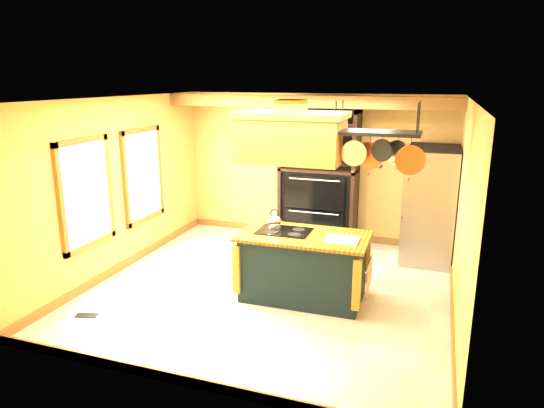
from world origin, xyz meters
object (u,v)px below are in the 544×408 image
Objects in this scene: range_hood at (290,136)px; hutch at (319,193)px; pot_rack at (378,143)px; kitchen_island at (303,266)px; refrigerator at (429,207)px.

range_hood is 0.58× the size of hutch.
hutch is (-0.18, 2.40, -1.31)m from range_hood.
pot_rack is (1.11, 0.00, -0.05)m from range_hood.
refrigerator is (1.56, 2.06, 0.44)m from kitchen_island.
range_hood reaches higher than hutch.
pot_rack is at bearing -61.69° from hutch.
kitchen_island is 1.79m from range_hood.
refrigerator is at bearing 72.73° from pot_rack.
hutch is (-0.37, 2.40, 0.46)m from kitchen_island.
hutch is at bearing 170.17° from refrigerator.
refrigerator is at bearing 49.59° from range_hood.
pot_rack is at bearing 0.00° from range_hood.
pot_rack is 2.51m from refrigerator.
pot_rack is 0.47× the size of hutch.
kitchen_island is 2.47m from hutch.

